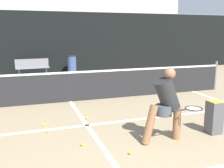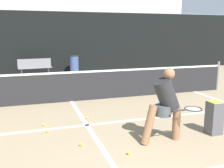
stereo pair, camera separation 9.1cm
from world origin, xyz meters
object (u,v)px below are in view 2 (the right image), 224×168
at_px(ball_hopper, 214,117).
at_px(trash_bin, 74,65).
at_px(courtside_bench, 35,67).
at_px(player_practicing, 166,103).

xyz_separation_m(ball_hopper, trash_bin, (-1.45, 8.90, 0.12)).
relative_size(courtside_bench, trash_bin, 1.64).
distance_m(ball_hopper, courtside_bench, 9.44).
bearing_deg(courtside_bench, trash_bin, -2.07).
relative_size(ball_hopper, courtside_bench, 0.44).
relative_size(player_practicing, courtside_bench, 0.92).
bearing_deg(courtside_bench, player_practicing, -80.74).
height_order(player_practicing, trash_bin, player_practicing).
bearing_deg(ball_hopper, trash_bin, 99.24).
distance_m(player_practicing, trash_bin, 8.94).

